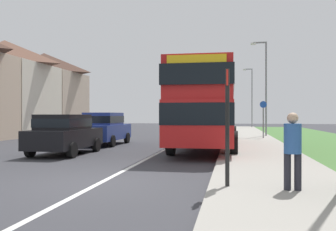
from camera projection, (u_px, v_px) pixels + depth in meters
ground_plane at (100, 183)px, 8.69m from camera, size 120.00×120.00×0.00m
lane_marking_centre at (163, 150)px, 16.57m from camera, size 0.14×60.00×0.01m
pavement_near_side at (262, 156)px, 13.87m from camera, size 3.20×68.00×0.12m
double_decker_bus at (207, 104)px, 17.20m from camera, size 2.80×10.34×3.70m
parked_car_black at (65, 133)px, 14.91m from camera, size 1.91×3.98×1.64m
parked_car_blue at (105, 127)px, 19.67m from camera, size 1.88×4.23×1.74m
pedestrian_at_stop at (293, 147)px, 7.26m from camera, size 0.34×0.34×1.67m
bus_stop_sign at (227, 119)px, 7.69m from camera, size 0.09×0.52×2.60m
cycle_route_sign at (263, 118)px, 23.67m from camera, size 0.44×0.08×2.52m
street_lamp_mid at (264, 82)px, 26.34m from camera, size 1.14×0.20×6.92m
street_lamp_far at (251, 94)px, 44.66m from camera, size 1.14×0.20×7.30m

